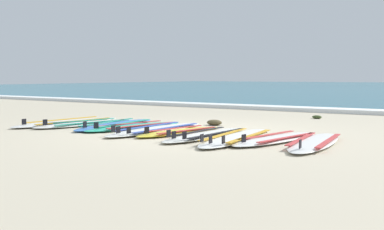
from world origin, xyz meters
name	(u,v)px	position (x,y,z in m)	size (l,w,h in m)	color
ground_plane	(194,132)	(0.00, 0.00, 0.00)	(80.00, 80.00, 0.00)	#C1B599
wave_foam_strip	(299,109)	(0.00, 5.70, 0.06)	(80.00, 0.73, 0.11)	white
surfboard_0	(68,122)	(-2.92, -0.24, 0.04)	(0.92, 2.59, 0.18)	white
surfboard_1	(86,123)	(-2.41, -0.22, 0.04)	(1.06, 2.32, 0.18)	white
surfboard_2	(116,125)	(-1.78, -0.05, 0.04)	(0.80, 2.39, 0.18)	#3875CC
surfboard_3	(135,126)	(-1.25, -0.10, 0.04)	(1.03, 2.27, 0.18)	#2DB793
surfboard_4	(157,129)	(-0.63, -0.24, 0.04)	(0.75, 2.54, 0.18)	silver
surfboard_5	(180,132)	(-0.09, -0.30, 0.04)	(0.88, 1.96, 0.18)	yellow
surfboard_6	(207,135)	(0.50, -0.40, 0.04)	(0.71, 2.22, 0.18)	silver
surfboard_7	(237,137)	(1.05, -0.43, 0.04)	(0.74, 2.42, 0.18)	white
surfboard_8	(277,139)	(1.63, -0.24, 0.04)	(0.95, 2.12, 0.18)	white
surfboard_9	(315,142)	(2.22, -0.27, 0.04)	(0.69, 2.18, 0.18)	white
seaweed_clump_near_shoreline	(317,117)	(1.10, 3.65, 0.04)	(0.22, 0.18, 0.08)	#384723
seaweed_clump_mid_sand	(214,122)	(-0.24, 1.16, 0.06)	(0.32, 0.25, 0.11)	#4C4228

